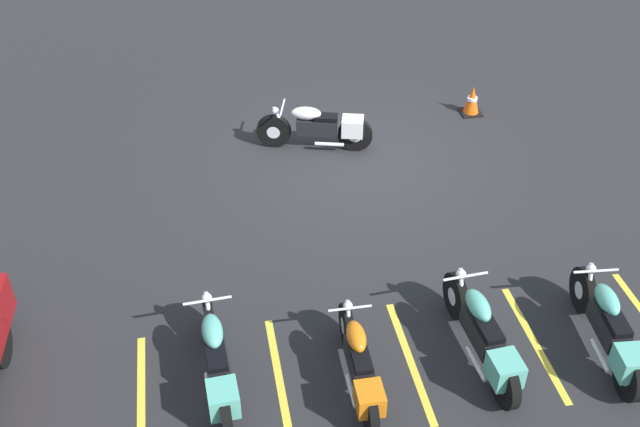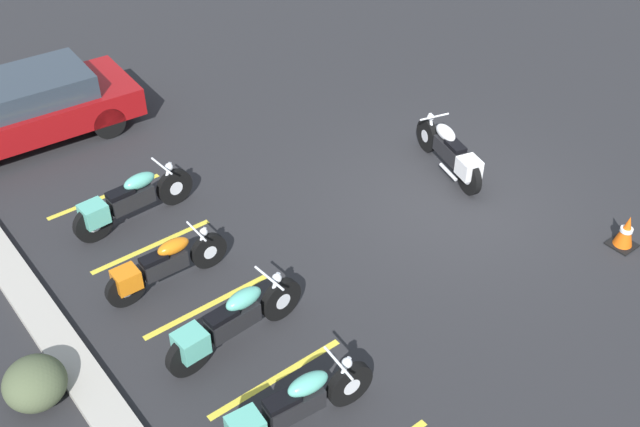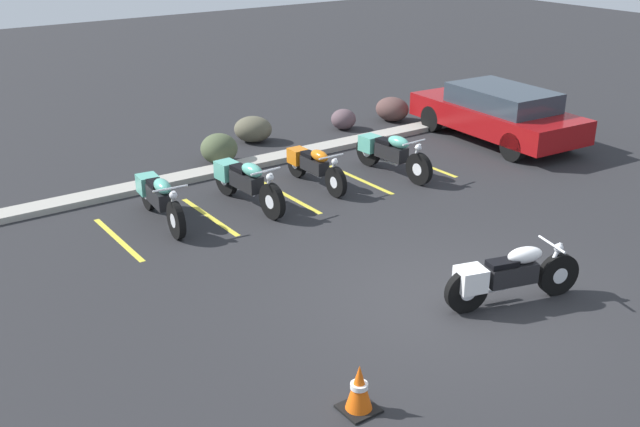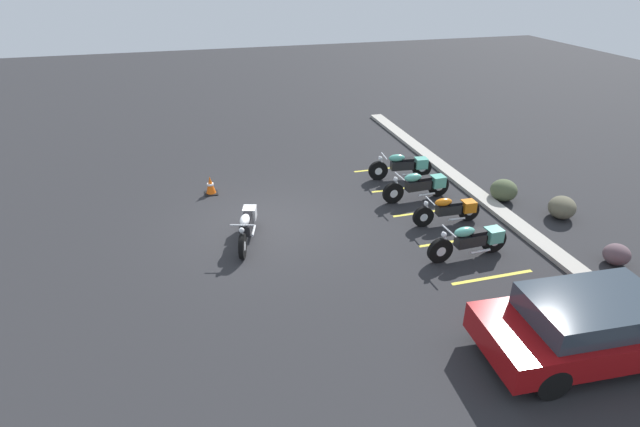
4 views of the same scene
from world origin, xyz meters
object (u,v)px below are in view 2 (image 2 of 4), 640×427
parked_bike_3 (128,201)px  parked_bike_1 (229,323)px  car_red (22,108)px  parked_bike_0 (290,408)px  parked_bike_2 (161,266)px  traffic_cone (626,232)px  motorcycle_white_featured (451,153)px  landscape_rock_0 (35,383)px

parked_bike_3 → parked_bike_1: bearing=-96.1°
car_red → parked_bike_0: bearing=93.2°
parked_bike_2 → traffic_cone: parked_bike_2 is taller
parked_bike_1 → parked_bike_3: size_ratio=1.01×
parked_bike_1 → traffic_cone: size_ratio=3.80×
parked_bike_3 → traffic_cone: (-5.42, -5.94, -0.18)m
motorcycle_white_featured → parked_bike_0: parked_bike_0 is taller
parked_bike_3 → car_red: size_ratio=0.50×
parked_bike_1 → traffic_cone: bearing=-21.9°
landscape_rock_0 → traffic_cone: landscape_rock_0 is taller
parked_bike_0 → traffic_cone: parked_bike_0 is taller
landscape_rock_0 → motorcycle_white_featured: bearing=-87.6°
motorcycle_white_featured → landscape_rock_0: bearing=108.0°
car_red → traffic_cone: 11.01m
parked_bike_3 → landscape_rock_0: 3.69m
motorcycle_white_featured → traffic_cone: size_ratio=3.56×
parked_bike_0 → landscape_rock_0: bearing=138.7°
motorcycle_white_featured → traffic_cone: (-3.16, -0.71, -0.17)m
parked_bike_1 → parked_bike_3: bearing=83.6°
motorcycle_white_featured → parked_bike_2: bearing=99.8°
parked_bike_0 → parked_bike_1: (1.63, -0.19, 0.01)m
parked_bike_0 → parked_bike_2: parked_bike_0 is taller
parked_bike_1 → parked_bike_2: parked_bike_1 is taller
parked_bike_3 → traffic_cone: 8.04m
parked_bike_0 → parked_bike_2: 3.27m
parked_bike_1 → parked_bike_2: (1.64, 0.14, -0.05)m
parked_bike_2 → motorcycle_white_featured: bearing=-4.7°
parked_bike_0 → parked_bike_3: bearing=91.1°
parked_bike_2 → parked_bike_3: (1.71, -0.33, 0.04)m
motorcycle_white_featured → parked_bike_3: bearing=82.1°
parked_bike_1 → traffic_cone: parked_bike_1 is taller
parked_bike_1 → landscape_rock_0: (0.75, 2.43, -0.13)m
parked_bike_2 → parked_bike_3: size_ratio=0.91×
motorcycle_white_featured → car_red: car_red is taller
parked_bike_1 → car_red: size_ratio=0.50×
parked_bike_3 → parked_bike_0: bearing=-97.2°
parked_bike_2 → parked_bike_3: parked_bike_3 is taller
parked_bike_1 → parked_bike_2: bearing=91.7°
motorcycle_white_featured → landscape_rock_0: motorcycle_white_featured is taller
parked_bike_0 → landscape_rock_0: 3.28m
parked_bike_2 → parked_bike_1: bearing=-84.1°
parked_bike_1 → parked_bike_0: bearing=-99.7°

